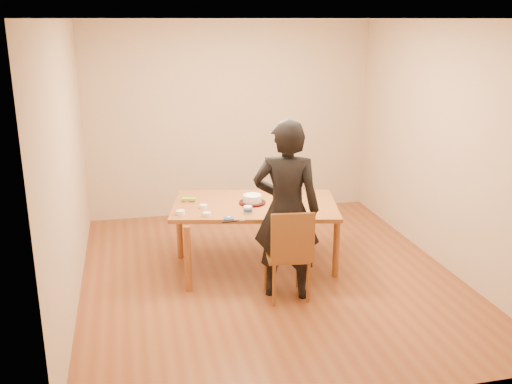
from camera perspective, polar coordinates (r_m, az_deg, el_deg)
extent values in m
cube|color=brown|center=(6.33, 1.29, -8.30)|extent=(4.00, 4.50, 0.00)
cube|color=silver|center=(5.73, 1.47, 16.93)|extent=(4.00, 4.50, 0.00)
cube|color=tan|center=(8.05, -2.58, 7.25)|extent=(4.00, 0.00, 2.70)
cube|color=tan|center=(5.75, -18.37, 2.48)|extent=(0.00, 4.50, 2.70)
cube|color=tan|center=(6.66, 18.36, 4.37)|extent=(0.00, 4.50, 2.70)
cube|color=brown|center=(6.28, -0.10, -1.36)|extent=(1.96, 1.41, 0.04)
cube|color=brown|center=(5.71, 3.11, -6.30)|extent=(0.45, 0.45, 0.04)
cylinder|color=#B90C2D|center=(6.27, -0.38, -1.07)|extent=(0.29, 0.29, 0.02)
cylinder|color=white|center=(6.25, -0.38, -0.68)|extent=(0.21, 0.21, 0.07)
ellipsoid|color=white|center=(6.24, -0.38, -0.28)|extent=(0.20, 0.20, 0.03)
cylinder|color=white|center=(5.94, -0.81, -1.79)|extent=(0.09, 0.09, 0.08)
cylinder|color=#173B9A|center=(5.80, -2.73, -2.65)|extent=(0.10, 0.10, 0.01)
ellipsoid|color=white|center=(5.80, -2.73, -2.52)|extent=(0.04, 0.04, 0.02)
cylinder|color=white|center=(5.89, -4.94, -2.24)|extent=(0.08, 0.08, 0.04)
cylinder|color=white|center=(6.14, -5.29, -1.45)|extent=(0.08, 0.08, 0.04)
cylinder|color=white|center=(5.96, -7.56, -2.05)|extent=(0.09, 0.09, 0.04)
cube|color=#E63675|center=(6.38, -6.67, -0.87)|extent=(0.12, 0.06, 0.02)
cube|color=green|center=(6.38, -6.72, -0.69)|extent=(0.15, 0.10, 0.02)
cube|color=black|center=(5.71, -2.57, -2.98)|extent=(0.18, 0.04, 0.01)
imported|color=black|center=(5.59, 3.06, -1.83)|extent=(0.77, 0.64, 1.81)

